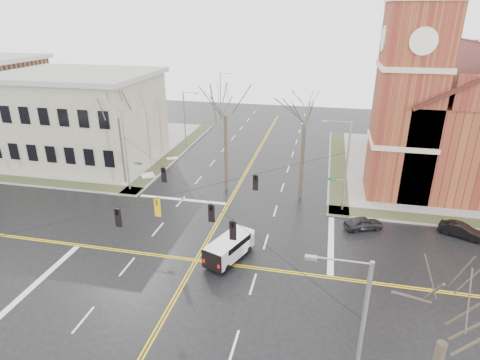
% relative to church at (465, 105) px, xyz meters
% --- Properties ---
extents(ground, '(120.00, 120.00, 0.00)m').
position_rel_church_xyz_m(ground, '(-24.76, -24.78, -8.43)').
color(ground, black).
rests_on(ground, ground).
extents(sidewalks, '(80.00, 80.00, 0.17)m').
position_rel_church_xyz_m(sidewalks, '(-24.76, -24.78, -8.36)').
color(sidewalks, gray).
rests_on(sidewalks, ground).
extents(road_markings, '(100.00, 100.00, 0.01)m').
position_rel_church_xyz_m(road_markings, '(-24.76, -24.78, -8.43)').
color(road_markings, gold).
rests_on(road_markings, ground).
extents(church, '(24.28, 27.48, 27.50)m').
position_rel_church_xyz_m(church, '(0.00, 0.00, 0.00)').
color(church, maroon).
rests_on(church, ground).
extents(civic_building_a, '(18.00, 14.00, 11.00)m').
position_rel_church_xyz_m(civic_building_a, '(-46.76, -4.78, -2.93)').
color(civic_building_a, gray).
rests_on(civic_building_a, ground).
extents(signal_pole_ne, '(2.75, 0.22, 9.00)m').
position_rel_church_xyz_m(signal_pole_ne, '(-13.44, -13.28, -3.48)').
color(signal_pole_ne, gray).
rests_on(signal_pole_ne, ground).
extents(signal_pole_nw, '(2.75, 0.22, 9.00)m').
position_rel_church_xyz_m(signal_pole_nw, '(-36.09, -13.28, -3.48)').
color(signal_pole_nw, gray).
rests_on(signal_pole_nw, ground).
extents(signal_pole_se, '(2.75, 0.22, 9.00)m').
position_rel_church_xyz_m(signal_pole_se, '(-13.44, -36.28, -3.48)').
color(signal_pole_se, gray).
rests_on(signal_pole_se, ground).
extents(span_wires, '(23.02, 23.02, 0.03)m').
position_rel_church_xyz_m(span_wires, '(-24.76, -24.78, -2.23)').
color(span_wires, black).
rests_on(span_wires, ground).
extents(traffic_signals, '(8.21, 8.26, 1.30)m').
position_rel_church_xyz_m(traffic_signals, '(-24.76, -25.45, -2.98)').
color(traffic_signals, black).
rests_on(traffic_signals, ground).
extents(streetlight_north_a, '(2.30, 0.20, 8.00)m').
position_rel_church_xyz_m(streetlight_north_a, '(-35.42, 3.22, -3.97)').
color(streetlight_north_a, gray).
rests_on(streetlight_north_a, ground).
extents(streetlight_north_b, '(2.30, 0.20, 8.00)m').
position_rel_church_xyz_m(streetlight_north_b, '(-35.42, 23.22, -3.97)').
color(streetlight_north_b, gray).
rests_on(streetlight_north_b, ground).
extents(cargo_van, '(3.43, 5.09, 1.82)m').
position_rel_church_xyz_m(cargo_van, '(-22.15, -23.81, -7.36)').
color(cargo_van, white).
rests_on(cargo_van, ground).
extents(parked_car_a, '(3.75, 2.67, 1.19)m').
position_rel_church_xyz_m(parked_car_a, '(-11.45, -16.66, -7.84)').
color(parked_car_a, black).
rests_on(parked_car_a, ground).
extents(parked_car_b, '(3.81, 2.65, 1.19)m').
position_rel_church_xyz_m(parked_car_b, '(-3.13, -16.16, -7.84)').
color(parked_car_b, black).
rests_on(parked_car_b, ground).
extents(tree_nw_far, '(4.00, 4.00, 11.36)m').
position_rel_church_xyz_m(tree_nw_far, '(-37.84, -11.43, -0.21)').
color(tree_nw_far, '#322920').
rests_on(tree_nw_far, ground).
extents(tree_nw_near, '(4.00, 4.00, 12.40)m').
position_rel_church_xyz_m(tree_nw_near, '(-25.86, -10.65, 0.53)').
color(tree_nw_near, '#322920').
rests_on(tree_nw_near, ground).
extents(tree_ne, '(4.00, 4.00, 11.87)m').
position_rel_church_xyz_m(tree_ne, '(-17.63, -11.04, 0.15)').
color(tree_ne, '#322920').
rests_on(tree_ne, ground).
extents(tree_se, '(4.00, 4.00, 11.18)m').
position_rel_church_xyz_m(tree_se, '(-10.91, -38.50, -0.34)').
color(tree_se, '#322920').
rests_on(tree_se, ground).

